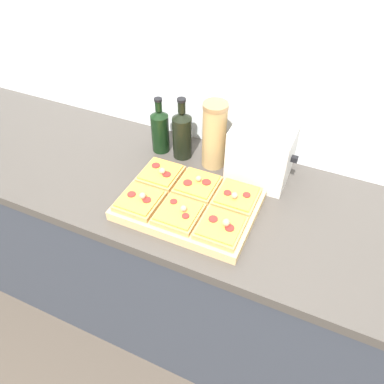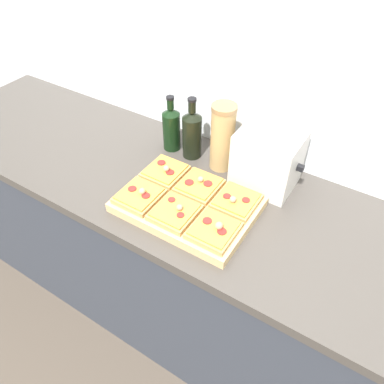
% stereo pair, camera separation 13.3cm
% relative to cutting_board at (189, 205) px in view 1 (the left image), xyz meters
% --- Properties ---
extents(ground_plane, '(12.00, 12.00, 0.00)m').
position_rel_cutting_board_xyz_m(ground_plane, '(-0.05, -0.22, -0.95)').
color(ground_plane, '#4C4238').
extents(wall_back, '(6.00, 0.06, 2.50)m').
position_rel_cutting_board_xyz_m(wall_back, '(-0.05, 0.45, 0.30)').
color(wall_back, silver).
rests_on(wall_back, ground_plane).
extents(kitchen_counter, '(2.63, 0.67, 0.93)m').
position_rel_cutting_board_xyz_m(kitchen_counter, '(-0.05, 0.10, -0.48)').
color(kitchen_counter, '#333842').
rests_on(kitchen_counter, ground_plane).
extents(cutting_board, '(0.47, 0.34, 0.04)m').
position_rel_cutting_board_xyz_m(cutting_board, '(0.00, 0.00, 0.00)').
color(cutting_board, tan).
rests_on(cutting_board, kitchen_counter).
extents(pizza_slice_back_left, '(0.14, 0.15, 0.05)m').
position_rel_cutting_board_xyz_m(pizza_slice_back_left, '(-0.15, 0.08, 0.03)').
color(pizza_slice_back_left, tan).
rests_on(pizza_slice_back_left, cutting_board).
extents(pizza_slice_back_center, '(0.14, 0.15, 0.05)m').
position_rel_cutting_board_xyz_m(pizza_slice_back_center, '(0.00, 0.08, 0.03)').
color(pizza_slice_back_center, tan).
rests_on(pizza_slice_back_center, cutting_board).
extents(pizza_slice_back_right, '(0.14, 0.15, 0.05)m').
position_rel_cutting_board_xyz_m(pizza_slice_back_right, '(0.15, 0.08, 0.03)').
color(pizza_slice_back_right, tan).
rests_on(pizza_slice_back_right, cutting_board).
extents(pizza_slice_front_left, '(0.14, 0.15, 0.05)m').
position_rel_cutting_board_xyz_m(pizza_slice_front_left, '(-0.15, -0.08, 0.03)').
color(pizza_slice_front_left, tan).
rests_on(pizza_slice_front_left, cutting_board).
extents(pizza_slice_front_center, '(0.14, 0.15, 0.05)m').
position_rel_cutting_board_xyz_m(pizza_slice_front_center, '(0.00, -0.08, 0.03)').
color(pizza_slice_front_center, tan).
rests_on(pizza_slice_front_center, cutting_board).
extents(pizza_slice_front_right, '(0.14, 0.15, 0.05)m').
position_rel_cutting_board_xyz_m(pizza_slice_front_right, '(0.15, -0.08, 0.03)').
color(pizza_slice_front_right, tan).
rests_on(pizza_slice_front_right, cutting_board).
extents(olive_oil_bottle, '(0.07, 0.07, 0.24)m').
position_rel_cutting_board_xyz_m(olive_oil_bottle, '(-0.26, 0.28, 0.08)').
color(olive_oil_bottle, black).
rests_on(olive_oil_bottle, kitchen_counter).
extents(wine_bottle, '(0.08, 0.08, 0.26)m').
position_rel_cutting_board_xyz_m(wine_bottle, '(-0.16, 0.28, 0.09)').
color(wine_bottle, black).
rests_on(wine_bottle, kitchen_counter).
extents(grain_jar_tall, '(0.10, 0.10, 0.28)m').
position_rel_cutting_board_xyz_m(grain_jar_tall, '(-0.02, 0.28, 0.12)').
color(grain_jar_tall, tan).
rests_on(grain_jar_tall, kitchen_counter).
extents(toaster_oven, '(0.25, 0.19, 0.23)m').
position_rel_cutting_board_xyz_m(toaster_oven, '(0.17, 0.28, 0.10)').
color(toaster_oven, beige).
rests_on(toaster_oven, kitchen_counter).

